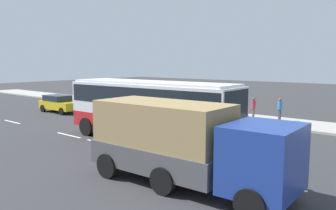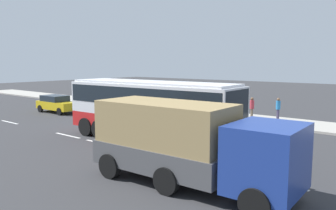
{
  "view_description": "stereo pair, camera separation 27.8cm",
  "coord_description": "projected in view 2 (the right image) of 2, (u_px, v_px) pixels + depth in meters",
  "views": [
    {
      "loc": [
        13.14,
        -14.55,
        4.44
      ],
      "look_at": [
        1.3,
        -0.34,
        2.09
      ],
      "focal_mm": 36.12,
      "sensor_mm": 36.0,
      "label": 1
    },
    {
      "loc": [
        12.93,
        -14.72,
        4.44
      ],
      "look_at": [
        1.3,
        -0.34,
        2.09
      ],
      "focal_mm": 36.12,
      "sensor_mm": 36.0,
      "label": 2
    }
  ],
  "objects": [
    {
      "name": "ground_plane",
      "position": [
        155.0,
        138.0,
        19.98
      ],
      "size": [
        120.0,
        120.0,
        0.0
      ],
      "primitive_type": "plane",
      "color": "#333335"
    },
    {
      "name": "pedestrian_at_crossing",
      "position": [
        278.0,
        108.0,
        24.88
      ],
      "size": [
        0.32,
        0.32,
        1.69
      ],
      "rotation": [
        0.0,
        0.0,
        3.88
      ],
      "color": "#38334C",
      "rests_on": "sidewalk_curb"
    },
    {
      "name": "pedestrian_near_curb",
      "position": [
        252.0,
        107.0,
        25.22
      ],
      "size": [
        0.32,
        0.32,
        1.7
      ],
      "rotation": [
        0.0,
        0.0,
        3.82
      ],
      "color": "brown",
      "rests_on": "sidewalk_curb"
    },
    {
      "name": "sidewalk_curb",
      "position": [
        231.0,
        117.0,
        27.18
      ],
      "size": [
        80.0,
        4.0,
        0.15
      ],
      "primitive_type": "cube",
      "color": "#A8A399",
      "rests_on": "ground_plane"
    },
    {
      "name": "lane_centreline",
      "position": [
        140.0,
        152.0,
        16.82
      ],
      "size": [
        41.27,
        0.16,
        0.01
      ],
      "color": "white",
      "rests_on": "ground_plane"
    },
    {
      "name": "cargo_truck",
      "position": [
        187.0,
        142.0,
        12.1
      ],
      "size": [
        7.75,
        2.83,
        2.97
      ],
      "rotation": [
        0.0,
        0.0,
        0.03
      ],
      "color": "navy",
      "rests_on": "ground_plane"
    },
    {
      "name": "car_yellow_taxi",
      "position": [
        57.0,
        104.0,
        29.95
      ],
      "size": [
        4.24,
        1.89,
        1.51
      ],
      "rotation": [
        0.0,
        0.0,
        0.01
      ],
      "color": "gold",
      "rests_on": "ground_plane"
    },
    {
      "name": "coach_bus",
      "position": [
        150.0,
        104.0,
        18.82
      ],
      "size": [
        10.63,
        3.05,
        3.38
      ],
      "rotation": [
        0.0,
        0.0,
        0.03
      ],
      "color": "red",
      "rests_on": "ground_plane"
    }
  ]
}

